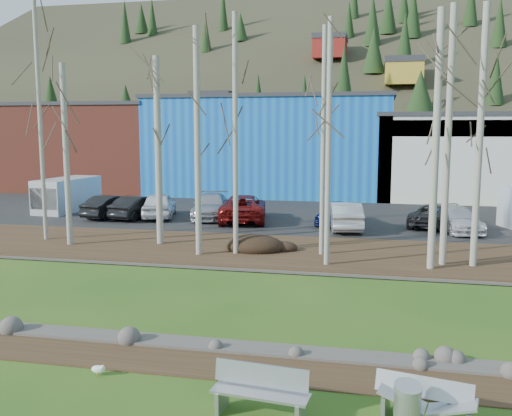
% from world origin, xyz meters
% --- Properties ---
extents(ground, '(200.00, 200.00, 0.00)m').
position_xyz_m(ground, '(0.00, 0.00, 0.00)').
color(ground, '#285315').
rests_on(ground, ground).
extents(dirt_strip, '(80.00, 1.80, 0.03)m').
position_xyz_m(dirt_strip, '(0.00, 2.10, 0.01)').
color(dirt_strip, '#382616').
rests_on(dirt_strip, ground).
extents(near_bank_rocks, '(80.00, 0.80, 0.50)m').
position_xyz_m(near_bank_rocks, '(0.00, 3.10, 0.00)').
color(near_bank_rocks, '#47423D').
rests_on(near_bank_rocks, ground).
extents(river, '(80.00, 8.00, 0.90)m').
position_xyz_m(river, '(0.00, 7.20, 0.00)').
color(river, black).
rests_on(river, ground).
extents(far_bank_rocks, '(80.00, 0.80, 0.46)m').
position_xyz_m(far_bank_rocks, '(0.00, 11.30, 0.00)').
color(far_bank_rocks, '#47423D').
rests_on(far_bank_rocks, ground).
extents(far_bank, '(80.00, 7.00, 0.15)m').
position_xyz_m(far_bank, '(0.00, 14.50, 0.07)').
color(far_bank, '#382616').
rests_on(far_bank, ground).
extents(parking_lot, '(80.00, 14.00, 0.14)m').
position_xyz_m(parking_lot, '(0.00, 25.00, 0.07)').
color(parking_lot, black).
rests_on(parking_lot, ground).
extents(building_brick, '(16.32, 12.24, 7.80)m').
position_xyz_m(building_brick, '(-24.00, 39.00, 3.91)').
color(building_brick, '#9B4333').
rests_on(building_brick, ground).
extents(building_blue, '(20.40, 12.24, 8.30)m').
position_xyz_m(building_blue, '(-6.00, 39.00, 4.16)').
color(building_blue, blue).
rests_on(building_blue, ground).
extents(building_white, '(18.36, 12.24, 6.80)m').
position_xyz_m(building_white, '(12.00, 38.98, 3.41)').
color(building_white, silver).
rests_on(building_white, ground).
extents(hillside, '(160.00, 72.00, 35.00)m').
position_xyz_m(hillside, '(0.00, 84.00, 17.50)').
color(hillside, '#2C2A1C').
rests_on(hillside, ground).
extents(bench_intact, '(2.00, 0.80, 0.98)m').
position_xyz_m(bench_intact, '(0.94, -0.07, 0.49)').
color(bench_intact, '#AEB0B3').
rests_on(bench_intact, ground).
extents(bench_damaged, '(1.94, 0.97, 0.83)m').
position_xyz_m(bench_damaged, '(4.11, 0.36, 0.42)').
color(bench_damaged, '#AEB0B3').
rests_on(bench_damaged, ground).
extents(litter_bin, '(0.63, 0.63, 0.86)m').
position_xyz_m(litter_bin, '(3.74, -0.12, 0.43)').
color(litter_bin, '#AEB0B3').
rests_on(litter_bin, ground).
extents(seagull, '(0.39, 0.19, 0.28)m').
position_xyz_m(seagull, '(-3.06, 0.91, 0.16)').
color(seagull, gold).
rests_on(seagull, ground).
extents(dirt_mound, '(2.66, 1.88, 0.52)m').
position_xyz_m(dirt_mound, '(-2.32, 14.22, 0.41)').
color(dirt_mound, black).
rests_on(dirt_mound, far_bank).
extents(birch_0, '(0.27, 0.27, 8.42)m').
position_xyz_m(birch_0, '(-11.17, 13.66, 4.36)').
color(birch_0, beige).
rests_on(birch_0, far_bank).
extents(birch_1, '(0.20, 0.20, 11.57)m').
position_xyz_m(birch_1, '(-13.00, 14.54, 5.93)').
color(birch_1, beige).
rests_on(birch_1, far_bank).
extents(birch_2, '(0.32, 0.32, 8.76)m').
position_xyz_m(birch_2, '(-7.06, 14.77, 4.53)').
color(birch_2, beige).
rests_on(birch_2, far_bank).
extents(birch_3, '(0.22, 0.22, 10.30)m').
position_xyz_m(birch_3, '(-2.99, 13.43, 5.30)').
color(birch_3, beige).
rests_on(birch_3, far_bank).
extents(birch_4, '(0.26, 0.26, 9.69)m').
position_xyz_m(birch_4, '(-4.52, 12.89, 5.00)').
color(birch_4, beige).
rests_on(birch_4, far_bank).
extents(birch_5, '(0.20, 0.20, 9.73)m').
position_xyz_m(birch_5, '(0.72, 14.06, 5.02)').
color(birch_5, beige).
rests_on(birch_5, far_bank).
extents(birch_6, '(0.22, 0.22, 9.71)m').
position_xyz_m(birch_6, '(1.11, 12.20, 5.01)').
color(birch_6, beige).
rests_on(birch_6, far_bank).
extents(birch_7, '(0.29, 0.29, 9.92)m').
position_xyz_m(birch_7, '(5.19, 12.41, 5.11)').
color(birch_7, beige).
rests_on(birch_7, far_bank).
extents(birch_8, '(0.27, 0.27, 10.21)m').
position_xyz_m(birch_8, '(5.71, 13.22, 5.25)').
color(birch_8, beige).
rests_on(birch_8, far_bank).
extents(birch_10, '(0.27, 0.27, 10.21)m').
position_xyz_m(birch_10, '(6.89, 13.22, 5.25)').
color(birch_10, beige).
rests_on(birch_10, far_bank).
extents(car_0, '(3.04, 4.95, 1.58)m').
position_xyz_m(car_0, '(-10.11, 22.29, 0.93)').
color(car_0, white).
rests_on(car_0, parking_lot).
extents(car_1, '(2.34, 4.40, 1.38)m').
position_xyz_m(car_1, '(-11.24, 21.72, 0.83)').
color(car_1, black).
rests_on(car_1, parking_lot).
extents(car_2, '(3.62, 6.04, 1.57)m').
position_xyz_m(car_2, '(-4.74, 22.12, 0.93)').
color(car_2, maroon).
rests_on(car_2, parking_lot).
extents(car_3, '(2.94, 5.32, 1.46)m').
position_xyz_m(car_3, '(-6.94, 22.79, 0.87)').
color(car_3, '#A5A7AD').
rests_on(car_3, parking_lot).
extents(car_4, '(2.25, 4.12, 1.33)m').
position_xyz_m(car_4, '(0.69, 22.12, 0.80)').
color(car_4, '#121B53').
rests_on(car_4, parking_lot).
extents(car_5, '(2.27, 4.79, 1.52)m').
position_xyz_m(car_5, '(1.35, 20.50, 0.90)').
color(car_5, silver).
rests_on(car_5, parking_lot).
extents(car_6, '(3.32, 5.03, 1.28)m').
position_xyz_m(car_6, '(6.16, 22.39, 0.78)').
color(car_6, '#262729').
rests_on(car_6, parking_lot).
extents(car_7, '(2.74, 4.68, 1.27)m').
position_xyz_m(car_7, '(7.27, 21.23, 0.78)').
color(car_7, silver).
rests_on(car_7, parking_lot).
extents(car_8, '(2.34, 4.40, 1.38)m').
position_xyz_m(car_8, '(-13.03, 21.72, 0.83)').
color(car_8, black).
rests_on(car_8, parking_lot).
extents(van_grey, '(2.47, 5.14, 2.18)m').
position_xyz_m(van_grey, '(-17.15, 23.43, 1.23)').
color(van_grey, silver).
rests_on(van_grey, parking_lot).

